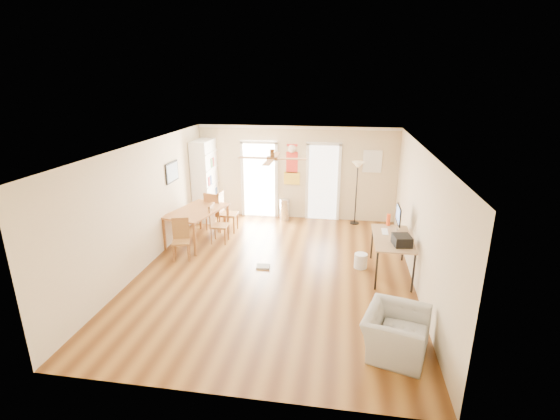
% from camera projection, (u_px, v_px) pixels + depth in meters
% --- Properties ---
extents(floor, '(7.00, 7.00, 0.00)m').
position_uv_depth(floor, '(275.00, 271.00, 8.37)').
color(floor, brown).
rests_on(floor, ground).
extents(ceiling, '(5.50, 7.00, 0.00)m').
position_uv_depth(ceiling, '(275.00, 146.00, 7.56)').
color(ceiling, silver).
rests_on(ceiling, floor).
extents(wall_back, '(5.50, 0.04, 2.60)m').
position_uv_depth(wall_back, '(296.00, 173.00, 11.25)').
color(wall_back, beige).
rests_on(wall_back, floor).
extents(wall_front, '(5.50, 0.04, 2.60)m').
position_uv_depth(wall_front, '(224.00, 306.00, 4.68)').
color(wall_front, beige).
rests_on(wall_front, floor).
extents(wall_left, '(0.04, 7.00, 2.60)m').
position_uv_depth(wall_left, '(145.00, 206.00, 8.37)').
color(wall_left, beige).
rests_on(wall_left, floor).
extents(wall_right, '(0.04, 7.00, 2.60)m').
position_uv_depth(wall_right, '(420.00, 219.00, 7.55)').
color(wall_right, beige).
rests_on(wall_right, floor).
extents(crown_molding, '(5.50, 7.00, 0.08)m').
position_uv_depth(crown_molding, '(275.00, 149.00, 7.57)').
color(crown_molding, white).
rests_on(crown_molding, wall_back).
extents(kitchen_doorway, '(0.90, 0.10, 2.10)m').
position_uv_depth(kitchen_doorway, '(260.00, 180.00, 11.47)').
color(kitchen_doorway, white).
rests_on(kitchen_doorway, wall_back).
extents(bathroom_doorway, '(0.80, 0.10, 2.10)m').
position_uv_depth(bathroom_doorway, '(323.00, 183.00, 11.20)').
color(bathroom_doorway, white).
rests_on(bathroom_doorway, wall_back).
extents(wall_decal, '(0.46, 0.03, 1.10)m').
position_uv_depth(wall_decal, '(292.00, 164.00, 11.17)').
color(wall_decal, red).
rests_on(wall_decal, wall_back).
extents(ac_grille, '(0.50, 0.04, 0.60)m').
position_uv_depth(ac_grille, '(372.00, 161.00, 10.79)').
color(ac_grille, white).
rests_on(ac_grille, wall_back).
extents(framed_poster, '(0.04, 0.66, 0.48)m').
position_uv_depth(framed_poster, '(172.00, 172.00, 9.56)').
color(framed_poster, black).
rests_on(framed_poster, wall_left).
extents(ceiling_fan, '(1.24, 1.24, 0.20)m').
position_uv_depth(ceiling_fan, '(272.00, 158.00, 7.33)').
color(ceiling_fan, '#593819').
rests_on(ceiling_fan, ceiling).
extents(bookshelf, '(0.74, 1.09, 2.23)m').
position_uv_depth(bookshelf, '(205.00, 180.00, 11.23)').
color(bookshelf, white).
rests_on(bookshelf, floor).
extents(dining_table, '(1.32, 1.79, 0.80)m').
position_uv_depth(dining_table, '(198.00, 226.00, 9.82)').
color(dining_table, '#A16534').
rests_on(dining_table, floor).
extents(dining_chair_right_a, '(0.43, 0.43, 1.04)m').
position_uv_depth(dining_chair_right_a, '(228.00, 212.00, 10.45)').
color(dining_chair_right_a, olive).
rests_on(dining_chair_right_a, floor).
extents(dining_chair_right_b, '(0.41, 0.41, 0.95)m').
position_uv_depth(dining_chair_right_b, '(219.00, 224.00, 9.72)').
color(dining_chair_right_b, '#9D6B32').
rests_on(dining_chair_right_b, floor).
extents(dining_chair_near, '(0.46, 0.46, 0.90)m').
position_uv_depth(dining_chair_near, '(181.00, 240.00, 8.82)').
color(dining_chair_near, '#9F7033').
rests_on(dining_chair_near, floor).
extents(dining_chair_far, '(0.52, 0.52, 1.01)m').
position_uv_depth(dining_chair_far, '(216.00, 211.00, 10.56)').
color(dining_chair_far, '#935E2F').
rests_on(dining_chair_far, floor).
extents(trash_can, '(0.31, 0.31, 0.59)m').
position_uv_depth(trash_can, '(285.00, 209.00, 11.36)').
color(trash_can, silver).
rests_on(trash_can, floor).
extents(torchiere_lamp, '(0.39, 0.39, 1.72)m').
position_uv_depth(torchiere_lamp, '(356.00, 193.00, 10.88)').
color(torchiere_lamp, black).
rests_on(torchiere_lamp, floor).
extents(computer_desk, '(0.75, 1.49, 0.80)m').
position_uv_depth(computer_desk, '(391.00, 256.00, 8.15)').
color(computer_desk, '#A17757').
rests_on(computer_desk, floor).
extents(imac, '(0.12, 0.55, 0.51)m').
position_uv_depth(imac, '(398.00, 218.00, 8.37)').
color(imac, black).
rests_on(imac, computer_desk).
extents(keyboard, '(0.13, 0.38, 0.01)m').
position_uv_depth(keyboard, '(385.00, 232.00, 8.31)').
color(keyboard, white).
rests_on(keyboard, computer_desk).
extents(printer, '(0.38, 0.42, 0.19)m').
position_uv_depth(printer, '(402.00, 240.00, 7.63)').
color(printer, black).
rests_on(printer, computer_desk).
extents(orange_bottle, '(0.09, 0.09, 0.25)m').
position_uv_depth(orange_bottle, '(388.00, 220.00, 8.65)').
color(orange_bottle, '#F54A15').
rests_on(orange_bottle, computer_desk).
extents(wastebasket_a, '(0.29, 0.29, 0.31)m').
position_uv_depth(wastebasket_a, '(361.00, 261.00, 8.49)').
color(wastebasket_a, silver).
rests_on(wastebasket_a, floor).
extents(floor_cloth, '(0.30, 0.25, 0.04)m').
position_uv_depth(floor_cloth, '(263.00, 267.00, 8.53)').
color(floor_cloth, '#A4A39E').
rests_on(floor_cloth, floor).
extents(armchair, '(1.10, 1.18, 0.64)m').
position_uv_depth(armchair, '(396.00, 333.00, 5.82)').
color(armchair, '#A5A6A0').
rests_on(armchair, floor).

